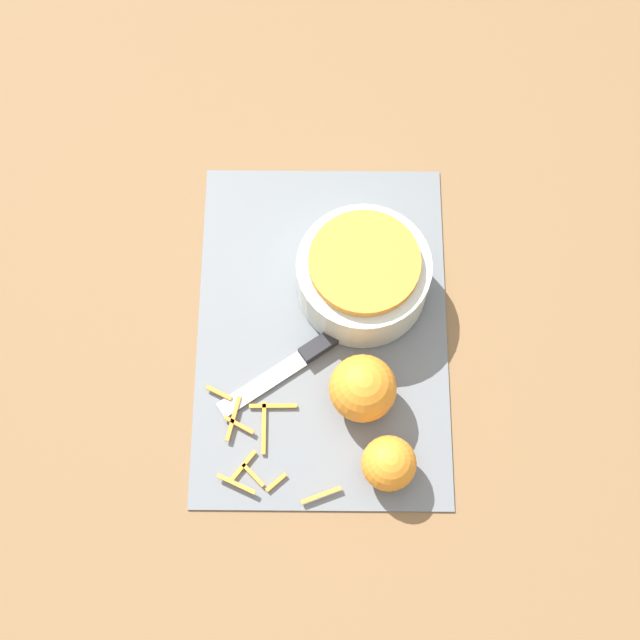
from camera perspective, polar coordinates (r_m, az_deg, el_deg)
The scene contains 7 objects.
ground_plane at distance 1.16m, azimuth -0.00°, elevation -0.62°, with size 4.00×4.00×0.00m, color olive.
cutting_board at distance 1.16m, azimuth -0.00°, elevation -0.57°, with size 0.47×0.32×0.01m.
bowl_speckled at distance 1.14m, azimuth 2.63°, elevation 2.92°, with size 0.17×0.17×0.09m.
knife at distance 1.14m, azimuth 0.16°, elevation -1.45°, with size 0.15×0.21×0.02m.
orange_left at distance 1.09m, azimuth 2.60°, elevation -4.40°, with size 0.08×0.08×0.08m.
orange_right at distance 1.08m, azimuth 4.28°, elevation -9.14°, with size 0.07×0.07×0.07m.
peel_pile at distance 1.11m, azimuth -4.26°, elevation -7.96°, with size 0.15×0.17×0.01m.
Camera 1 is at (0.39, 0.00, 1.09)m, focal length 50.00 mm.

